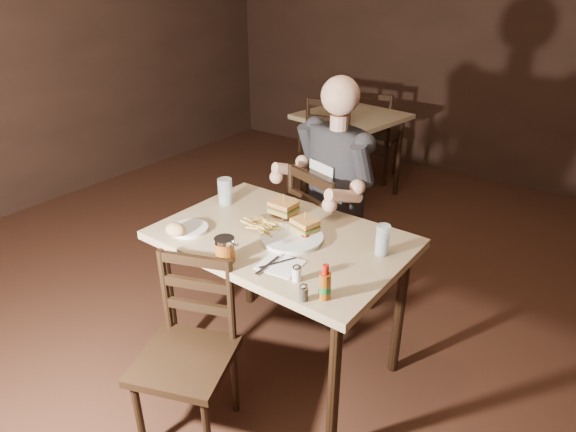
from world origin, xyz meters
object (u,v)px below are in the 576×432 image
Objects in this scene: bg_table at (351,124)px; chair_far at (335,240)px; bg_chair_near at (317,163)px; hot_sauce at (325,282)px; main_table at (282,251)px; side_plate at (189,229)px; chair_near at (184,360)px; glass_left at (225,191)px; syrup_dispenser at (225,250)px; bg_chair_far at (377,135)px; diner at (332,164)px; glass_right at (383,240)px; dinner_plate at (292,238)px.

chair_far is at bearing -63.55° from bg_table.
hot_sauce is (1.25, -1.91, 0.36)m from bg_chair_near.
side_plate is at bearing -149.91° from main_table.
glass_left is (-0.37, 0.69, 0.43)m from chair_near.
syrup_dispenser is 0.34m from side_plate.
bg_chair_far is 0.96× the size of diner.
glass_right is 0.79× the size of side_plate.
bg_chair_near is at bearing 143.96° from diner.
bg_chair_far is (0.00, 0.55, -0.23)m from bg_table.
main_table is at bearing 61.74° from chair_near.
diner is 6.45× the size of hot_sauce.
syrup_dispenser is (-0.51, -0.44, -0.01)m from glass_right.
diner is at bearing 91.65° from syrup_dispenser.
syrup_dispenser is (0.02, 0.26, 0.41)m from chair_near.
main_table is at bearing -68.93° from bg_table.
side_plate is (-0.31, -0.77, -0.17)m from diner.
diner is 8.42× the size of syrup_dispenser.
chair_near is 0.72m from hot_sauce.
glass_left reaches higher than syrup_dispenser.
chair_far is 0.97× the size of bg_chair_near.
syrup_dispenser is at bearing -71.07° from diner.
bg_chair_far is at bearing 80.25° from bg_chair_near.
glass_left is (0.38, -2.60, 0.39)m from bg_chair_far.
bg_chair_far is at bearing 90.00° from bg_table.
glass_right is at bearing 0.64° from glass_left.
chair_near is at bearing -61.67° from glass_left.
chair_far is (0.78, -1.57, -0.22)m from bg_table.
chair_far is 6.62× the size of glass_left.
hot_sauce is at bearing -35.39° from main_table.
dinner_plate is 2.54× the size of syrup_dispenser.
glass_left reaches higher than glass_right.
chair_far is 0.73m from glass_left.
main_table is at bearing 99.61° from bg_chair_far.
main_table is 1.26× the size of bg_table.
chair_near is (-0.08, -0.59, -0.27)m from main_table.
bg_chair_far is 2.98m from side_plate.
bg_table is 0.60m from bg_chair_far.
main_table is 2.31m from bg_table.
dinner_plate is 0.34m from syrup_dispenser.
diner is 5.32× the size of side_plate.
dinner_plate is at bearing 140.90° from hot_sauce.
glass_right reaches higher than chair_near.
bg_chair_far reaches higher than dinner_plate.
main_table is 0.36m from syrup_dispenser.
bg_chair_near is at bearing 104.26° from glass_left.
dinner_plate is at bearing 25.44° from side_plate.
bg_table is 2.76m from hot_sauce.
hot_sauce is 0.81m from side_plate.
glass_left is 0.58m from syrup_dispenser.
bg_chair_near reaches higher than chair_far.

